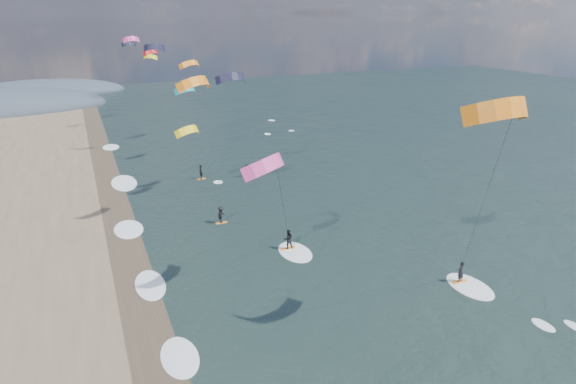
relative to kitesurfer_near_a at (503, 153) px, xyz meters
name	(u,v)px	position (x,y,z in m)	size (l,w,h in m)	color
ground	(388,372)	(-7.43, -1.08, -11.82)	(260.00, 260.00, 0.00)	black
wet_sand_strip	(147,325)	(-19.43, 8.92, -11.82)	(3.00, 240.00, 0.00)	#382D23
kitesurfer_near_a	(503,153)	(0.00, 0.00, 0.00)	(7.74, 8.38, 15.61)	orange
kitesurfer_near_b	(282,192)	(-8.93, 10.91, -4.75)	(7.16, 9.12, 11.28)	orange
far_kitesurfers	(224,190)	(-8.08, 29.35, -10.96)	(8.07, 14.82, 1.82)	orange
bg_kite_field	(170,64)	(-8.65, 53.09, 0.56)	(10.64, 70.32, 8.88)	yellow
shoreline_surf	(154,286)	(-18.23, 13.67, -11.82)	(2.40, 79.40, 0.11)	white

